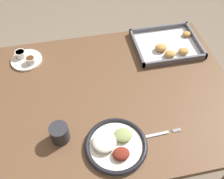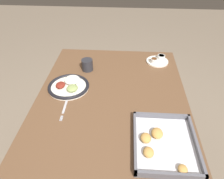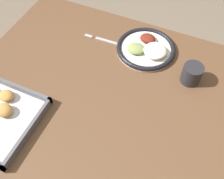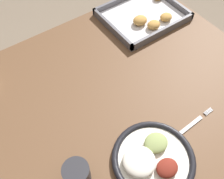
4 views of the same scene
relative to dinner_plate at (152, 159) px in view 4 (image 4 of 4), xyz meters
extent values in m
plane|color=#7A6B59|center=(0.06, 0.26, -0.74)|extent=(8.00, 8.00, 0.00)
cube|color=brown|center=(0.06, 0.26, -0.03)|extent=(1.10, 0.86, 0.03)
cylinder|color=brown|center=(0.56, 0.64, -0.39)|extent=(0.06, 0.06, 0.69)
cylinder|color=white|center=(0.00, 0.00, -0.01)|extent=(0.24, 0.24, 0.01)
torus|color=black|center=(0.00, 0.00, 0.00)|extent=(0.25, 0.25, 0.02)
ellipsoid|color=white|center=(-0.04, 0.01, 0.02)|extent=(0.10, 0.10, 0.03)
ellipsoid|color=maroon|center=(0.01, -0.05, 0.01)|extent=(0.07, 0.06, 0.03)
ellipsoid|color=#8C9E5B|center=(0.04, 0.03, 0.01)|extent=(0.07, 0.07, 0.03)
cube|color=#B2B2B7|center=(0.16, 0.02, -0.01)|extent=(0.15, 0.02, 0.00)
cylinder|color=#B2B2B7|center=(0.26, 0.01, -0.01)|extent=(0.04, 0.00, 0.00)
cylinder|color=#B2B2B7|center=(0.26, 0.02, -0.01)|extent=(0.04, 0.00, 0.00)
cylinder|color=#B2B2B7|center=(0.26, 0.02, -0.01)|extent=(0.04, 0.00, 0.00)
cylinder|color=#B2B2B7|center=(0.26, 0.03, -0.01)|extent=(0.04, 0.00, 0.00)
cube|color=#595960|center=(0.39, 0.52, -0.01)|extent=(0.34, 0.28, 0.01)
cube|color=silver|center=(0.39, 0.52, -0.01)|extent=(0.31, 0.26, 0.00)
cube|color=#595960|center=(0.39, 0.39, 0.01)|extent=(0.34, 0.01, 0.03)
cube|color=#595960|center=(0.23, 0.52, 0.01)|extent=(0.01, 0.28, 0.03)
cube|color=#595960|center=(0.55, 0.52, 0.01)|extent=(0.01, 0.28, 0.03)
ellipsoid|color=#C18E47|center=(0.38, 0.44, 0.01)|extent=(0.06, 0.05, 0.03)
ellipsoid|color=#C18E47|center=(0.46, 0.45, 0.01)|extent=(0.05, 0.05, 0.03)
ellipsoid|color=#C18E47|center=(0.35, 0.49, 0.01)|extent=(0.06, 0.05, 0.03)
cylinder|color=#28282D|center=(-0.20, 0.08, 0.02)|extent=(0.07, 0.07, 0.08)
camera|label=1|loc=(-0.11, -0.47, 0.92)|focal=42.00mm
camera|label=2|loc=(1.03, 0.33, 0.78)|focal=35.00mm
camera|label=3|loc=(-0.18, 0.77, 0.79)|focal=42.00mm
camera|label=4|loc=(-0.26, -0.16, 0.74)|focal=42.00mm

